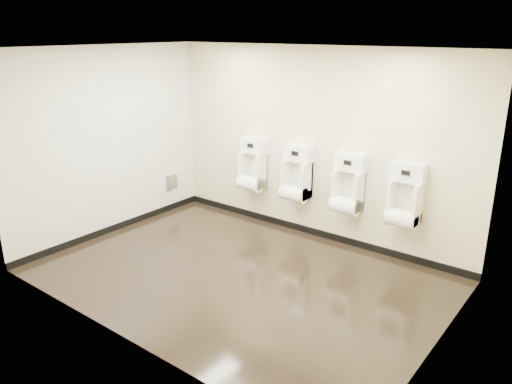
% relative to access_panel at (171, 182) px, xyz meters
% --- Properties ---
extents(ground, '(5.00, 3.50, 0.00)m').
position_rel_access_panel_xyz_m(ground, '(2.48, -1.20, -0.50)').
color(ground, black).
rests_on(ground, ground).
extents(ceiling, '(5.00, 3.50, 0.00)m').
position_rel_access_panel_xyz_m(ceiling, '(2.48, -1.20, 2.30)').
color(ceiling, silver).
extents(back_wall, '(5.00, 0.02, 2.80)m').
position_rel_access_panel_xyz_m(back_wall, '(2.48, 0.55, 0.90)').
color(back_wall, beige).
rests_on(back_wall, ground).
extents(front_wall, '(5.00, 0.02, 2.80)m').
position_rel_access_panel_xyz_m(front_wall, '(2.48, -2.95, 0.90)').
color(front_wall, beige).
rests_on(front_wall, ground).
extents(left_wall, '(0.02, 3.50, 2.80)m').
position_rel_access_panel_xyz_m(left_wall, '(-0.02, -1.20, 0.90)').
color(left_wall, beige).
rests_on(left_wall, ground).
extents(right_wall, '(0.02, 3.50, 2.80)m').
position_rel_access_panel_xyz_m(right_wall, '(4.98, -1.20, 0.90)').
color(right_wall, beige).
rests_on(right_wall, ground).
extents(tile_overlay_left, '(0.01, 3.50, 2.80)m').
position_rel_access_panel_xyz_m(tile_overlay_left, '(-0.01, -1.20, 0.90)').
color(tile_overlay_left, silver).
rests_on(tile_overlay_left, ground).
extents(skirting_back, '(5.00, 0.02, 0.10)m').
position_rel_access_panel_xyz_m(skirting_back, '(2.48, 0.54, -0.45)').
color(skirting_back, black).
rests_on(skirting_back, ground).
extents(skirting_left, '(0.02, 3.50, 0.10)m').
position_rel_access_panel_xyz_m(skirting_left, '(-0.01, -1.20, -0.45)').
color(skirting_left, black).
rests_on(skirting_left, ground).
extents(access_panel, '(0.04, 0.25, 0.25)m').
position_rel_access_panel_xyz_m(access_panel, '(0.00, 0.00, 0.00)').
color(access_panel, '#9E9EA3').
rests_on(access_panel, left_wall).
extents(urinal_0, '(0.45, 0.34, 0.83)m').
position_rel_access_panel_xyz_m(urinal_0, '(1.46, 0.40, 0.40)').
color(urinal_0, white).
rests_on(urinal_0, back_wall).
extents(urinal_1, '(0.45, 0.34, 0.83)m').
position_rel_access_panel_xyz_m(urinal_1, '(2.29, 0.40, 0.40)').
color(urinal_1, white).
rests_on(urinal_1, back_wall).
extents(urinal_2, '(0.45, 0.34, 0.83)m').
position_rel_access_panel_xyz_m(urinal_2, '(3.15, 0.40, 0.40)').
color(urinal_2, white).
rests_on(urinal_2, back_wall).
extents(urinal_3, '(0.45, 0.34, 0.83)m').
position_rel_access_panel_xyz_m(urinal_3, '(3.97, 0.40, 0.40)').
color(urinal_3, white).
rests_on(urinal_3, back_wall).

